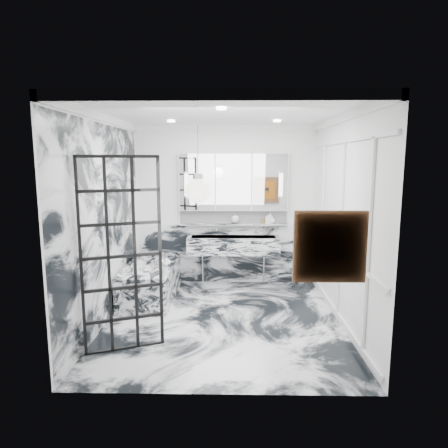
{
  "coord_description": "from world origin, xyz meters",
  "views": [
    {
      "loc": [
        0.12,
        -5.29,
        2.21
      ],
      "look_at": [
        0.01,
        0.5,
        1.27
      ],
      "focal_mm": 32.0,
      "sensor_mm": 36.0,
      "label": 1
    }
  ],
  "objects_px": {
    "mirror_cabinet": "(233,182)",
    "bathtub": "(151,281)",
    "crittall_door": "(122,256)",
    "trough_sink": "(233,245)"
  },
  "relations": [
    {
      "from": "crittall_door",
      "to": "mirror_cabinet",
      "type": "bearing_deg",
      "value": 42.79
    },
    {
      "from": "mirror_cabinet",
      "to": "bathtub",
      "type": "distance_m",
      "value": 2.2
    },
    {
      "from": "trough_sink",
      "to": "bathtub",
      "type": "distance_m",
      "value": 1.55
    },
    {
      "from": "crittall_door",
      "to": "trough_sink",
      "type": "bearing_deg",
      "value": 41.24
    },
    {
      "from": "mirror_cabinet",
      "to": "trough_sink",
      "type": "bearing_deg",
      "value": -90.0
    },
    {
      "from": "mirror_cabinet",
      "to": "bathtub",
      "type": "xyz_separation_m",
      "value": [
        -1.32,
        -0.83,
        -1.54
      ]
    },
    {
      "from": "mirror_cabinet",
      "to": "bathtub",
      "type": "bearing_deg",
      "value": -147.94
    },
    {
      "from": "crittall_door",
      "to": "mirror_cabinet",
      "type": "distance_m",
      "value": 2.99
    },
    {
      "from": "trough_sink",
      "to": "bathtub",
      "type": "bearing_deg",
      "value": -153.52
    },
    {
      "from": "trough_sink",
      "to": "mirror_cabinet",
      "type": "height_order",
      "value": "mirror_cabinet"
    }
  ]
}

